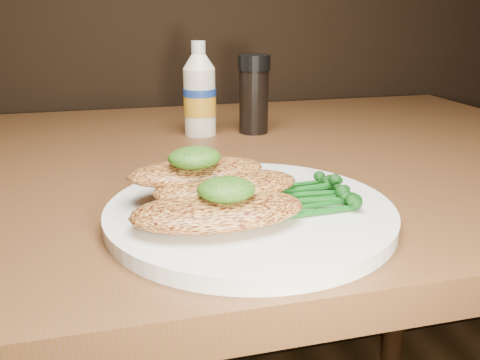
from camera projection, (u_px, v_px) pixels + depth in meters
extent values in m
cylinder|color=white|center=(250.00, 212.00, 0.51)|extent=(0.30, 0.30, 0.02)
ellipsoid|color=#D18C42|center=(218.00, 210.00, 0.46)|extent=(0.17, 0.09, 0.03)
ellipsoid|color=#D18C42|center=(227.00, 186.00, 0.51)|extent=(0.16, 0.09, 0.02)
ellipsoid|color=#D18C42|center=(197.00, 171.00, 0.53)|extent=(0.15, 0.09, 0.02)
ellipsoid|color=black|center=(226.00, 189.00, 0.46)|extent=(0.06, 0.05, 0.02)
ellipsoid|color=black|center=(194.00, 158.00, 0.51)|extent=(0.07, 0.06, 0.02)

